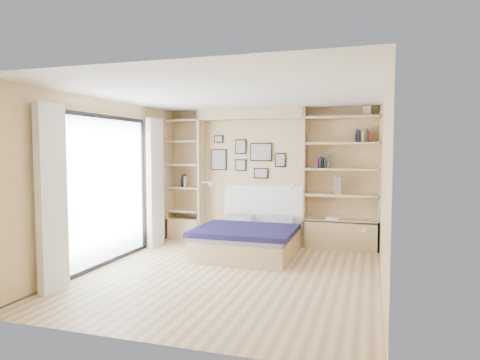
% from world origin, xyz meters
% --- Properties ---
extents(ground, '(4.50, 4.50, 0.00)m').
position_xyz_m(ground, '(0.00, 0.00, 0.00)').
color(ground, beige).
rests_on(ground, ground).
extents(room_shell, '(4.50, 4.50, 4.50)m').
position_xyz_m(room_shell, '(-0.39, 1.52, 1.08)').
color(room_shell, '#DDBD86').
rests_on(room_shell, ground).
extents(bed, '(1.58, 1.95, 1.07)m').
position_xyz_m(bed, '(-0.08, 1.27, 0.26)').
color(bed, '#D5B787').
rests_on(bed, ground).
extents(photo_gallery, '(1.48, 0.02, 0.82)m').
position_xyz_m(photo_gallery, '(-0.45, 2.22, 1.60)').
color(photo_gallery, black).
rests_on(photo_gallery, ground).
extents(reading_lamps, '(1.92, 0.12, 0.15)m').
position_xyz_m(reading_lamps, '(-0.30, 2.00, 1.10)').
color(reading_lamps, silver).
rests_on(reading_lamps, ground).
extents(shelf_decor, '(3.55, 0.23, 2.03)m').
position_xyz_m(shelf_decor, '(1.10, 2.07, 1.69)').
color(shelf_decor, '#A8132B').
rests_on(shelf_decor, ground).
extents(deck, '(3.20, 4.00, 0.05)m').
position_xyz_m(deck, '(-3.60, 0.00, 0.00)').
color(deck, brown).
rests_on(deck, ground).
extents(deck_chair, '(0.65, 0.92, 0.85)m').
position_xyz_m(deck_chair, '(-2.93, 1.11, 0.41)').
color(deck_chair, tan).
rests_on(deck_chair, ground).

